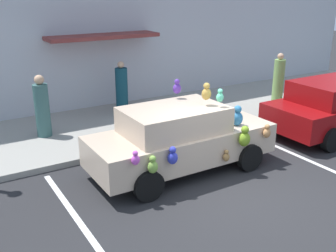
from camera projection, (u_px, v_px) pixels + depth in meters
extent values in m
plane|color=#262628|center=(234.00, 193.00, 8.19)|extent=(60.00, 60.00, 0.00)
cube|color=gray|center=(128.00, 123.00, 12.20)|extent=(24.00, 4.00, 0.15)
cube|color=#B2B7C1|center=(96.00, 14.00, 12.90)|extent=(24.00, 0.30, 6.40)
cube|color=brown|center=(102.00, 36.00, 12.66)|extent=(3.60, 1.10, 0.12)
cube|color=silver|center=(287.00, 151.00, 10.29)|extent=(0.12, 3.60, 0.01)
cube|color=silver|center=(73.00, 213.00, 7.48)|extent=(0.12, 3.60, 0.01)
cube|color=#CBB198|center=(182.00, 144.00, 9.04)|extent=(4.28, 1.64, 0.68)
cube|color=#CBB198|center=(174.00, 120.00, 8.73)|extent=(2.22, 1.45, 0.56)
cylinder|color=black|center=(207.00, 136.00, 10.46)|extent=(0.64, 0.22, 0.64)
cylinder|color=black|center=(249.00, 157.00, 9.13)|extent=(0.64, 0.22, 0.64)
cylinder|color=black|center=(114.00, 157.00, 9.16)|extent=(0.64, 0.22, 0.64)
cylinder|color=black|center=(148.00, 185.00, 7.83)|extent=(0.64, 0.22, 0.64)
ellipsoid|color=#D256CE|center=(136.00, 160.00, 7.42)|extent=(0.17, 0.14, 0.20)
sphere|color=#D256CE|center=(135.00, 153.00, 7.38)|extent=(0.11, 0.11, 0.11)
ellipsoid|color=#998D12|center=(228.00, 116.00, 9.42)|extent=(0.23, 0.19, 0.27)
sphere|color=#998D12|center=(228.00, 109.00, 9.36)|extent=(0.15, 0.15, 0.15)
ellipsoid|color=tan|center=(267.00, 133.00, 9.10)|extent=(0.19, 0.16, 0.23)
sphere|color=tan|center=(267.00, 127.00, 9.05)|extent=(0.12, 0.12, 0.12)
ellipsoid|color=#313ABC|center=(173.00, 158.00, 7.85)|extent=(0.22, 0.18, 0.26)
sphere|color=#313ABC|center=(173.00, 150.00, 7.79)|extent=(0.14, 0.14, 0.14)
ellipsoid|color=#BB913E|center=(206.00, 94.00, 8.71)|extent=(0.23, 0.18, 0.27)
sphere|color=#BB913E|center=(207.00, 86.00, 8.65)|extent=(0.14, 0.14, 0.14)
ellipsoid|color=olive|center=(244.00, 139.00, 8.72)|extent=(0.28, 0.23, 0.33)
sphere|color=olive|center=(245.00, 130.00, 8.65)|extent=(0.18, 0.18, 0.18)
ellipsoid|color=teal|center=(237.00, 119.00, 9.17)|extent=(0.28, 0.23, 0.33)
sphere|color=teal|center=(238.00, 109.00, 9.09)|extent=(0.18, 0.18, 0.18)
ellipsoid|color=#A07541|center=(226.00, 157.00, 8.66)|extent=(0.16, 0.13, 0.18)
sphere|color=#A07541|center=(227.00, 152.00, 8.61)|extent=(0.10, 0.10, 0.10)
ellipsoid|color=#7BAA42|center=(153.00, 167.00, 7.65)|extent=(0.21, 0.17, 0.25)
sphere|color=#7BAA42|center=(153.00, 159.00, 7.60)|extent=(0.14, 0.14, 0.14)
ellipsoid|color=#DF4484|center=(139.00, 123.00, 8.88)|extent=(0.27, 0.22, 0.32)
sphere|color=#DF4484|center=(139.00, 114.00, 8.80)|extent=(0.17, 0.17, 0.17)
ellipsoid|color=#61E2AB|center=(220.00, 97.00, 8.60)|extent=(0.17, 0.14, 0.20)
sphere|color=#61E2AB|center=(220.00, 91.00, 8.56)|extent=(0.11, 0.11, 0.11)
ellipsoid|color=#5830A1|center=(177.00, 89.00, 9.26)|extent=(0.20, 0.17, 0.24)
sphere|color=#5830A1|center=(177.00, 82.00, 9.21)|extent=(0.13, 0.13, 0.13)
cube|color=maroon|center=(336.00, 111.00, 11.47)|extent=(4.28, 1.83, 0.68)
cube|color=maroon|center=(334.00, 91.00, 11.16)|extent=(2.23, 1.61, 0.56)
cylinder|color=black|center=(336.00, 107.00, 12.97)|extent=(0.64, 0.22, 0.64)
cylinder|color=black|center=(278.00, 120.00, 11.66)|extent=(0.64, 0.22, 0.64)
cylinder|color=black|center=(331.00, 140.00, 10.19)|extent=(0.64, 0.22, 0.64)
ellipsoid|color=pink|center=(124.00, 129.00, 10.84)|extent=(0.33, 0.28, 0.41)
sphere|color=pink|center=(124.00, 119.00, 10.74)|extent=(0.23, 0.23, 0.23)
sphere|color=pink|center=(121.00, 117.00, 10.67)|extent=(0.10, 0.10, 0.10)
sphere|color=pink|center=(126.00, 116.00, 10.75)|extent=(0.10, 0.10, 0.10)
cylinder|color=#355A59|center=(42.00, 111.00, 10.72)|extent=(0.40, 0.40, 1.44)
sphere|color=tan|center=(39.00, 80.00, 10.44)|extent=(0.26, 0.26, 0.26)
cylinder|color=#103A49|center=(122.00, 91.00, 12.74)|extent=(0.39, 0.39, 1.47)
sphere|color=tan|center=(121.00, 65.00, 12.46)|extent=(0.21, 0.21, 0.21)
cylinder|color=#80AB59|center=(278.00, 83.00, 13.50)|extent=(0.37, 0.37, 1.59)
sphere|color=tan|center=(281.00, 56.00, 13.20)|extent=(0.22, 0.22, 0.22)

